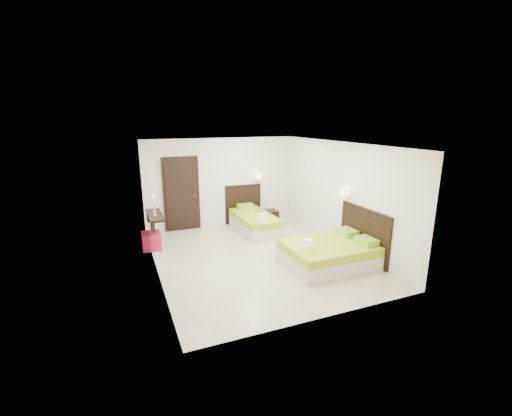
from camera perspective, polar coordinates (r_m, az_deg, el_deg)
name	(u,v)px	position (r m, az deg, el deg)	size (l,w,h in m)	color
floor	(257,257)	(8.09, 0.16, -8.13)	(5.50, 5.50, 0.00)	beige
bed_single	(253,221)	(9.87, -0.43, -2.10)	(1.14, 1.90, 1.57)	beige
bed_double	(332,252)	(7.79, 12.52, -7.16)	(1.91, 1.63, 1.58)	beige
nightstand	(269,218)	(10.38, 2.12, -1.61)	(0.51, 0.45, 0.45)	black
ottoman	(151,241)	(8.85, -17.04, -5.25)	(0.44, 0.44, 0.44)	maroon
door	(182,194)	(9.95, -12.30, 2.23)	(1.02, 0.15, 2.14)	black
console_shelf	(155,215)	(8.83, -16.56, -1.18)	(0.35, 1.20, 0.78)	black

